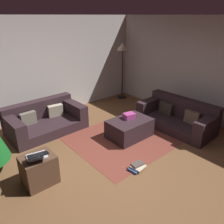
% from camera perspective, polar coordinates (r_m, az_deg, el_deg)
% --- Properties ---
extents(ground_plane, '(6.40, 6.40, 0.00)m').
position_cam_1_polar(ground_plane, '(4.25, 1.06, -14.06)').
color(ground_plane, brown).
extents(rear_partition, '(6.40, 0.12, 2.60)m').
position_cam_1_polar(rear_partition, '(6.22, -18.64, 10.34)').
color(rear_partition, '#BCB7B2').
rests_on(rear_partition, ground_plane).
extents(corner_partition, '(0.12, 6.40, 2.60)m').
position_cam_1_polar(corner_partition, '(6.07, 24.34, 9.20)').
color(corner_partition, '#B5B0AB').
rests_on(corner_partition, ground_plane).
extents(couch_left, '(1.78, 1.05, 0.68)m').
position_cam_1_polar(couch_left, '(5.63, -16.86, -1.94)').
color(couch_left, '#2D1E23').
rests_on(couch_left, ground_plane).
extents(couch_right, '(0.92, 1.85, 0.71)m').
position_cam_1_polar(couch_right, '(5.75, 16.43, -1.24)').
color(couch_right, '#2D1E23').
rests_on(couch_right, ground_plane).
extents(ottoman, '(0.96, 0.66, 0.42)m').
position_cam_1_polar(ottoman, '(5.13, 4.48, -4.18)').
color(ottoman, '#2D1E23').
rests_on(ottoman, ground_plane).
extents(gift_box, '(0.28, 0.23, 0.12)m').
position_cam_1_polar(gift_box, '(5.09, 4.41, -0.98)').
color(gift_box, '#B23F8C').
rests_on(gift_box, ottoman).
extents(tv_remote, '(0.12, 0.16, 0.02)m').
position_cam_1_polar(tv_remote, '(5.10, 3.95, -1.51)').
color(tv_remote, black).
rests_on(tv_remote, ottoman).
extents(side_table, '(0.52, 0.44, 0.51)m').
position_cam_1_polar(side_table, '(3.98, -18.14, -13.83)').
color(side_table, '#4C3323').
rests_on(side_table, ground_plane).
extents(laptop, '(0.38, 0.43, 0.17)m').
position_cam_1_polar(laptop, '(3.76, -18.56, -10.55)').
color(laptop, silver).
rests_on(laptop, side_table).
extents(book_stack, '(0.31, 0.26, 0.11)m').
position_cam_1_polar(book_stack, '(4.22, 6.49, -13.73)').
color(book_stack, '#2D5193').
rests_on(book_stack, ground_plane).
extents(corner_lamp, '(0.36, 0.36, 1.82)m').
position_cam_1_polar(corner_lamp, '(7.27, 2.78, 15.32)').
color(corner_lamp, black).
rests_on(corner_lamp, ground_plane).
extents(area_rug, '(2.60, 2.00, 0.01)m').
position_cam_1_polar(area_rug, '(5.23, 4.41, -6.21)').
color(area_rug, brown).
rests_on(area_rug, ground_plane).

